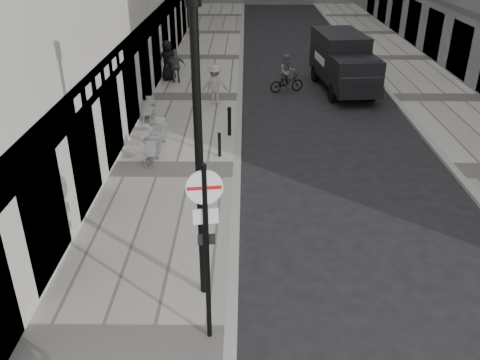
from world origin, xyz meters
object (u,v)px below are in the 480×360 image
object	(u,v)px
sign_post	(206,233)
cyclist	(287,77)
panel_van	(343,59)
lamppost	(198,142)

from	to	relation	value
sign_post	cyclist	xyz separation A→B (m)	(2.61, 16.17, -1.74)
panel_van	cyclist	xyz separation A→B (m)	(-2.64, -0.44, -0.75)
lamppost	panel_van	bearing A→B (deg)	70.38
lamppost	cyclist	bearing A→B (deg)	79.29
sign_post	lamppost	size ratio (longest dim) A/B	0.58
lamppost	panel_van	world-z (taller)	lamppost
lamppost	panel_van	distance (m)	16.36
sign_post	lamppost	world-z (taller)	lamppost
sign_post	cyclist	bearing A→B (deg)	73.16
panel_van	sign_post	bearing A→B (deg)	-113.95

